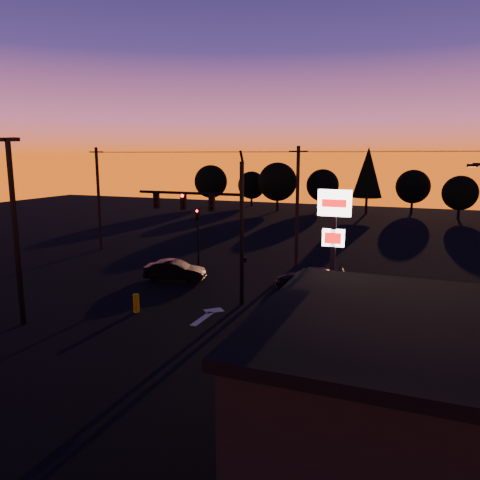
{
  "coord_description": "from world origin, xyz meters",
  "views": [
    {
      "loc": [
        10.8,
        -19.69,
        8.34
      ],
      "look_at": [
        1.0,
        5.0,
        3.5
      ],
      "focal_mm": 35.0,
      "sensor_mm": 36.0,
      "label": 1
    }
  ],
  "objects_px": {
    "pylon_sign": "(334,231)",
    "car_mid": "(175,270)",
    "bollard": "(136,303)",
    "secondary_signal": "(198,229)",
    "parking_lot_light": "(14,220)",
    "car_right": "(310,278)",
    "traffic_signal_mast": "(215,217)",
    "suv_parked": "(434,359)"
  },
  "relations": [
    {
      "from": "traffic_signal_mast",
      "to": "parking_lot_light",
      "type": "relative_size",
      "value": 0.94
    },
    {
      "from": "car_mid",
      "to": "suv_parked",
      "type": "xyz_separation_m",
      "value": [
        16.1,
        -8.43,
        -0.04
      ]
    },
    {
      "from": "car_right",
      "to": "bollard",
      "type": "bearing_deg",
      "value": -58.29
    },
    {
      "from": "secondary_signal",
      "to": "car_right",
      "type": "relative_size",
      "value": 1.0
    },
    {
      "from": "pylon_sign",
      "to": "car_right",
      "type": "xyz_separation_m",
      "value": [
        -2.7,
        7.17,
        -4.28
      ]
    },
    {
      "from": "secondary_signal",
      "to": "car_right",
      "type": "xyz_separation_m",
      "value": [
        9.3,
        -2.82,
        -2.23
      ]
    },
    {
      "from": "pylon_sign",
      "to": "parking_lot_light",
      "type": "bearing_deg",
      "value": -162.77
    },
    {
      "from": "secondary_signal",
      "to": "suv_parked",
      "type": "height_order",
      "value": "secondary_signal"
    },
    {
      "from": "pylon_sign",
      "to": "car_mid",
      "type": "distance_m",
      "value": 13.56
    },
    {
      "from": "pylon_sign",
      "to": "bollard",
      "type": "relative_size",
      "value": 6.8
    },
    {
      "from": "traffic_signal_mast",
      "to": "pylon_sign",
      "type": "bearing_deg",
      "value": -19.36
    },
    {
      "from": "suv_parked",
      "to": "parking_lot_light",
      "type": "bearing_deg",
      "value": -161.34
    },
    {
      "from": "parking_lot_light",
      "to": "bollard",
      "type": "xyz_separation_m",
      "value": [
        4.23,
        3.63,
        -4.77
      ]
    },
    {
      "from": "traffic_signal_mast",
      "to": "suv_parked",
      "type": "distance_m",
      "value": 13.47
    },
    {
      "from": "traffic_signal_mast",
      "to": "car_right",
      "type": "relative_size",
      "value": 1.98
    },
    {
      "from": "traffic_signal_mast",
      "to": "car_mid",
      "type": "height_order",
      "value": "traffic_signal_mast"
    },
    {
      "from": "car_right",
      "to": "pylon_sign",
      "type": "bearing_deg",
      "value": 5.64
    },
    {
      "from": "car_right",
      "to": "car_mid",
      "type": "bearing_deg",
      "value": -95.26
    },
    {
      "from": "secondary_signal",
      "to": "car_mid",
      "type": "distance_m",
      "value": 4.88
    },
    {
      "from": "bollard",
      "to": "car_mid",
      "type": "height_order",
      "value": "car_mid"
    },
    {
      "from": "car_right",
      "to": "traffic_signal_mast",
      "type": "bearing_deg",
      "value": -58.25
    },
    {
      "from": "traffic_signal_mast",
      "to": "car_right",
      "type": "height_order",
      "value": "traffic_signal_mast"
    },
    {
      "from": "secondary_signal",
      "to": "bollard",
      "type": "relative_size",
      "value": 4.35
    },
    {
      "from": "car_mid",
      "to": "car_right",
      "type": "relative_size",
      "value": 0.94
    },
    {
      "from": "pylon_sign",
      "to": "suv_parked",
      "type": "relative_size",
      "value": 1.49
    },
    {
      "from": "secondary_signal",
      "to": "car_mid",
      "type": "bearing_deg",
      "value": -84.41
    },
    {
      "from": "parking_lot_light",
      "to": "car_right",
      "type": "xyz_separation_m",
      "value": [
        11.8,
        11.67,
        -4.64
      ]
    },
    {
      "from": "pylon_sign",
      "to": "suv_parked",
      "type": "distance_m",
      "value": 6.82
    },
    {
      "from": "traffic_signal_mast",
      "to": "bollard",
      "type": "distance_m",
      "value": 6.4
    },
    {
      "from": "pylon_sign",
      "to": "bollard",
      "type": "xyz_separation_m",
      "value": [
        -10.27,
        -0.86,
        -4.41
      ]
    },
    {
      "from": "secondary_signal",
      "to": "car_right",
      "type": "bearing_deg",
      "value": -16.85
    },
    {
      "from": "suv_parked",
      "to": "secondary_signal",
      "type": "bearing_deg",
      "value": 155.81
    },
    {
      "from": "secondary_signal",
      "to": "car_mid",
      "type": "height_order",
      "value": "secondary_signal"
    },
    {
      "from": "pylon_sign",
      "to": "bollard",
      "type": "height_order",
      "value": "pylon_sign"
    },
    {
      "from": "bollard",
      "to": "car_mid",
      "type": "xyz_separation_m",
      "value": [
        -1.31,
        6.51,
        0.17
      ]
    },
    {
      "from": "traffic_signal_mast",
      "to": "suv_parked",
      "type": "bearing_deg",
      "value": -24.43
    },
    {
      "from": "traffic_signal_mast",
      "to": "car_right",
      "type": "distance_m",
      "value": 7.73
    },
    {
      "from": "traffic_signal_mast",
      "to": "car_right",
      "type": "bearing_deg",
      "value": 46.75
    },
    {
      "from": "secondary_signal",
      "to": "suv_parked",
      "type": "relative_size",
      "value": 0.96
    },
    {
      "from": "car_mid",
      "to": "bollard",
      "type": "bearing_deg",
      "value": 179.4
    },
    {
      "from": "parking_lot_light",
      "to": "suv_parked",
      "type": "distance_m",
      "value": 19.66
    },
    {
      "from": "secondary_signal",
      "to": "pylon_sign",
      "type": "distance_m",
      "value": 15.75
    }
  ]
}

